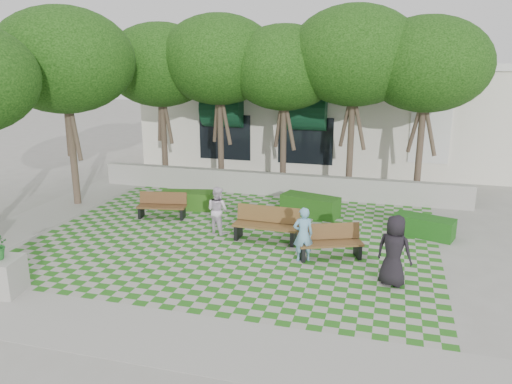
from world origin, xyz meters
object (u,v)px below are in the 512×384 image
(bench_mid, at_px, (266,225))
(person_white, at_px, (218,210))
(hedge_midleft, at_px, (187,200))
(person_dark, at_px, (394,251))
(hedge_east, at_px, (424,226))
(planter_front, at_px, (0,269))
(person_blue, at_px, (303,234))
(hedge_midright, at_px, (310,205))
(bench_west, at_px, (162,206))
(bench_east, at_px, (330,242))

(bench_mid, bearing_deg, person_white, 173.71)
(hedge_midleft, relative_size, person_dark, 1.05)
(bench_mid, relative_size, hedge_east, 1.11)
(hedge_midleft, bearing_deg, planter_front, -101.59)
(person_blue, xyz_separation_m, person_dark, (2.40, -0.88, 0.13))
(hedge_east, xyz_separation_m, hedge_midright, (-3.78, 1.15, 0.04))
(bench_west, xyz_separation_m, planter_front, (-1.12, -6.27, 0.21))
(hedge_midleft, xyz_separation_m, person_dark, (7.38, -4.50, 0.57))
(person_blue, height_order, person_dark, person_dark)
(bench_mid, bearing_deg, person_dark, -27.66)
(bench_mid, height_order, hedge_east, bench_mid)
(bench_east, relative_size, bench_west, 1.08)
(bench_east, height_order, person_blue, person_blue)
(hedge_east, relative_size, person_dark, 1.00)
(hedge_east, relative_size, person_white, 1.19)
(hedge_midright, distance_m, planter_front, 9.96)
(bench_mid, bearing_deg, bench_west, 165.54)
(hedge_east, bearing_deg, person_dark, -103.35)
(planter_front, bearing_deg, bench_west, 79.91)
(bench_west, xyz_separation_m, hedge_east, (8.69, 0.50, -0.11))
(hedge_midright, relative_size, planter_front, 1.30)
(bench_east, xyz_separation_m, bench_west, (-6.07, 2.01, -0.03))
(bench_east, xyz_separation_m, hedge_east, (2.62, 2.51, -0.14))
(bench_west, bearing_deg, bench_east, -28.10)
(planter_front, xyz_separation_m, person_white, (3.51, 5.32, 0.13))
(hedge_midleft, bearing_deg, bench_east, -29.45)
(bench_west, distance_m, hedge_midleft, 1.26)
(hedge_midleft, relative_size, person_white, 1.24)
(person_dark, bearing_deg, person_white, -3.17)
(bench_east, bearing_deg, bench_mid, 135.92)
(planter_front, bearing_deg, person_white, 56.63)
(hedge_midright, bearing_deg, bench_east, -72.42)
(hedge_midright, height_order, hedge_midleft, hedge_midright)
(hedge_midleft, bearing_deg, person_white, -47.22)
(bench_east, height_order, hedge_east, bench_east)
(planter_front, relative_size, person_white, 1.03)
(bench_west, xyz_separation_m, hedge_midleft, (0.41, 1.19, -0.09))
(bench_east, xyz_separation_m, planter_front, (-7.19, -4.26, 0.18))
(bench_west, bearing_deg, person_white, -31.46)
(hedge_midleft, height_order, person_blue, person_blue)
(bench_east, height_order, person_white, person_white)
(bench_east, xyz_separation_m, hedge_midleft, (-5.66, 3.19, -0.12))
(planter_front, bearing_deg, person_blue, 30.56)
(hedge_east, height_order, person_dark, person_dark)
(person_dark, bearing_deg, hedge_east, -82.89)
(bench_west, bearing_deg, planter_front, -109.88)
(bench_east, distance_m, hedge_midright, 3.84)
(bench_west, relative_size, hedge_east, 0.97)
(planter_front, relative_size, person_dark, 0.87)
(planter_front, height_order, person_blue, planter_front)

